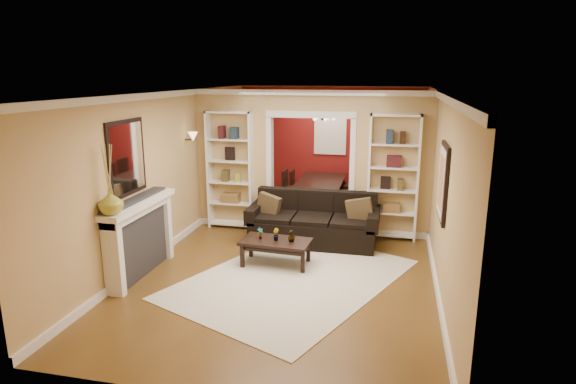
% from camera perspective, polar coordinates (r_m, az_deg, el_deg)
% --- Properties ---
extents(floor, '(8.00, 8.00, 0.00)m').
position_cam_1_polar(floor, '(8.39, 1.15, -6.98)').
color(floor, brown).
rests_on(floor, ground).
extents(ceiling, '(8.00, 8.00, 0.00)m').
position_cam_1_polar(ceiling, '(7.85, 1.24, 11.77)').
color(ceiling, white).
rests_on(ceiling, ground).
extents(wall_back, '(8.00, 0.00, 8.00)m').
position_cam_1_polar(wall_back, '(11.91, 5.04, 5.90)').
color(wall_back, tan).
rests_on(wall_back, ground).
extents(wall_front, '(8.00, 0.00, 8.00)m').
position_cam_1_polar(wall_front, '(4.32, -9.51, -8.56)').
color(wall_front, tan).
rests_on(wall_front, ground).
extents(wall_left, '(0.00, 8.00, 8.00)m').
position_cam_1_polar(wall_left, '(8.73, -13.45, 2.68)').
color(wall_left, tan).
rests_on(wall_left, ground).
extents(wall_right, '(0.00, 8.00, 8.00)m').
position_cam_1_polar(wall_right, '(7.89, 17.42, 1.25)').
color(wall_right, tan).
rests_on(wall_right, ground).
extents(partition_wall, '(4.50, 0.15, 2.70)m').
position_cam_1_polar(partition_wall, '(9.17, 2.69, 3.57)').
color(partition_wall, tan).
rests_on(partition_wall, floor).
extents(red_back_panel, '(4.44, 0.04, 2.64)m').
position_cam_1_polar(red_back_panel, '(11.88, 5.02, 5.74)').
color(red_back_panel, maroon).
rests_on(red_back_panel, floor).
extents(dining_window, '(0.78, 0.03, 0.98)m').
position_cam_1_polar(dining_window, '(11.81, 5.02, 6.82)').
color(dining_window, '#8CA5CC').
rests_on(dining_window, wall_back).
extents(area_rug, '(3.73, 4.24, 0.01)m').
position_cam_1_polar(area_rug, '(7.30, 0.57, -10.24)').
color(area_rug, beige).
rests_on(area_rug, floor).
extents(sofa, '(2.32, 1.00, 0.91)m').
position_cam_1_polar(sofa, '(8.63, 3.03, -3.23)').
color(sofa, black).
rests_on(sofa, floor).
extents(pillow_left, '(0.44, 0.23, 0.42)m').
position_cam_1_polar(pillow_left, '(8.73, -2.30, -1.67)').
color(pillow_left, brown).
rests_on(pillow_left, sofa).
extents(pillow_right, '(0.45, 0.16, 0.44)m').
position_cam_1_polar(pillow_right, '(8.46, 8.53, -2.23)').
color(pillow_right, brown).
rests_on(pillow_right, sofa).
extents(coffee_table, '(1.13, 0.67, 0.41)m').
position_cam_1_polar(coffee_table, '(7.74, -1.45, -7.18)').
color(coffee_table, black).
rests_on(coffee_table, floor).
extents(plant_left, '(0.12, 0.12, 0.19)m').
position_cam_1_polar(plant_left, '(7.70, -3.31, -4.92)').
color(plant_left, '#336626').
rests_on(plant_left, coffee_table).
extents(plant_center, '(0.13, 0.14, 0.20)m').
position_cam_1_polar(plant_center, '(7.64, -1.46, -5.04)').
color(plant_center, '#336626').
rests_on(plant_center, coffee_table).
extents(plant_right, '(0.15, 0.15, 0.20)m').
position_cam_1_polar(plant_right, '(7.58, 0.41, -5.18)').
color(plant_right, '#336626').
rests_on(plant_right, coffee_table).
extents(bookshelf_left, '(0.90, 0.30, 2.30)m').
position_cam_1_polar(bookshelf_left, '(9.44, -6.83, 2.54)').
color(bookshelf_left, white).
rests_on(bookshelf_left, floor).
extents(bookshelf_right, '(0.90, 0.30, 2.30)m').
position_cam_1_polar(bookshelf_right, '(8.91, 12.34, 1.64)').
color(bookshelf_right, white).
rests_on(bookshelf_right, floor).
extents(fireplace, '(0.32, 1.70, 1.16)m').
position_cam_1_polar(fireplace, '(7.57, -16.96, -5.29)').
color(fireplace, white).
rests_on(fireplace, floor).
extents(vase, '(0.34, 0.34, 0.34)m').
position_cam_1_polar(vase, '(6.79, -20.27, -1.14)').
color(vase, '#989931').
rests_on(vase, fireplace).
extents(mirror, '(0.03, 0.95, 1.10)m').
position_cam_1_polar(mirror, '(7.35, -18.58, 3.85)').
color(mirror, silver).
rests_on(mirror, wall_left).
extents(wall_sconce, '(0.18, 0.18, 0.22)m').
position_cam_1_polar(wall_sconce, '(9.11, -11.54, 6.29)').
color(wall_sconce, '#FFE0A5').
rests_on(wall_sconce, wall_left).
extents(framed_art, '(0.04, 0.85, 1.05)m').
position_cam_1_polar(framed_art, '(6.88, 17.83, 1.13)').
color(framed_art, black).
rests_on(framed_art, wall_right).
extents(dining_table, '(1.82, 1.02, 0.64)m').
position_cam_1_polar(dining_table, '(10.99, 4.07, -0.22)').
color(dining_table, black).
rests_on(dining_table, floor).
extents(dining_chair_nw, '(0.52, 0.52, 0.93)m').
position_cam_1_polar(dining_chair_nw, '(10.76, 0.95, 0.31)').
color(dining_chair_nw, black).
rests_on(dining_chair_nw, floor).
extents(dining_chair_ne, '(0.51, 0.51, 0.88)m').
position_cam_1_polar(dining_chair_ne, '(10.61, 6.78, -0.13)').
color(dining_chair_ne, black).
rests_on(dining_chair_ne, floor).
extents(dining_chair_sw, '(0.41, 0.41, 0.80)m').
position_cam_1_polar(dining_chair_sw, '(11.35, 1.56, 0.68)').
color(dining_chair_sw, black).
rests_on(dining_chair_sw, floor).
extents(dining_chair_se, '(0.59, 0.59, 0.93)m').
position_cam_1_polar(dining_chair_se, '(11.18, 7.10, 0.71)').
color(dining_chair_se, black).
rests_on(dining_chair_se, floor).
extents(chandelier, '(0.50, 0.50, 0.30)m').
position_cam_1_polar(chandelier, '(10.55, 4.16, 8.56)').
color(chandelier, '#332317').
rests_on(chandelier, ceiling).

